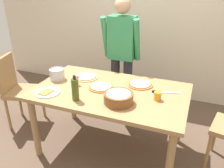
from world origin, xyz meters
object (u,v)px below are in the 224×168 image
object	(u,v)px
dining_table	(110,98)
plate_with_slice	(47,92)
pizza_second_cooked	(140,84)
steel_pot	(57,74)
pizza_raw_on_board	(86,77)
salt_shaker	(77,81)
popcorn_bowl	(119,97)
cup_orange	(158,96)
person_cook	(122,52)
chef_knife	(163,92)
olive_oil_bottle	(75,89)
chair_wooden_left	(17,87)
pizza_cooked_on_tray	(101,87)

from	to	relation	value
dining_table	plate_with_slice	size ratio (longest dim) A/B	6.15
pizza_second_cooked	steel_pot	xyz separation A→B (m)	(-0.93, -0.20, 0.06)
pizza_raw_on_board	salt_shaker	size ratio (longest dim) A/B	2.65
pizza_second_cooked	popcorn_bowl	world-z (taller)	popcorn_bowl
cup_orange	salt_shaker	distance (m)	0.88
person_cook	chef_knife	distance (m)	0.92
popcorn_bowl	steel_pot	world-z (taller)	steel_pot
person_cook	pizza_second_cooked	xyz separation A→B (m)	(0.40, -0.52, -0.17)
plate_with_slice	pizza_raw_on_board	bearing A→B (deg)	68.84
pizza_raw_on_board	olive_oil_bottle	size ratio (longest dim) A/B	1.10
popcorn_bowl	steel_pot	distance (m)	0.88
chair_wooden_left	olive_oil_bottle	distance (m)	1.19
olive_oil_bottle	chef_knife	bearing A→B (deg)	31.18
steel_pot	cup_orange	size ratio (longest dim) A/B	2.04
pizza_raw_on_board	pizza_second_cooked	world-z (taller)	same
dining_table	chef_knife	size ratio (longest dim) A/B	5.60
pizza_raw_on_board	pizza_second_cooked	size ratio (longest dim) A/B	1.01
chef_knife	salt_shaker	bearing A→B (deg)	-169.93
chair_wooden_left	plate_with_slice	world-z (taller)	chair_wooden_left
chair_wooden_left	pizza_cooked_on_tray	xyz separation A→B (m)	(1.20, -0.02, 0.23)
chair_wooden_left	steel_pot	bearing A→B (deg)	-0.77
pizza_raw_on_board	chef_knife	xyz separation A→B (m)	(0.91, -0.05, -0.00)
chair_wooden_left	cup_orange	size ratio (longest dim) A/B	11.18
popcorn_bowl	salt_shaker	bearing A→B (deg)	160.20
pizza_second_cooked	steel_pot	distance (m)	0.95
steel_pot	chef_knife	size ratio (longest dim) A/B	0.61
steel_pot	chef_knife	world-z (taller)	steel_pot
salt_shaker	dining_table	bearing A→B (deg)	2.27
person_cook	popcorn_bowl	size ratio (longest dim) A/B	5.79
pizza_cooked_on_tray	popcorn_bowl	world-z (taller)	popcorn_bowl
olive_oil_bottle	chef_knife	world-z (taller)	olive_oil_bottle
dining_table	pizza_cooked_on_tray	size ratio (longest dim) A/B	5.81
plate_with_slice	salt_shaker	xyz separation A→B (m)	(0.20, 0.28, 0.04)
pizza_raw_on_board	popcorn_bowl	world-z (taller)	popcorn_bowl
pizza_cooked_on_tray	plate_with_slice	bearing A→B (deg)	-145.79
chef_knife	cup_orange	bearing A→B (deg)	-96.88
person_cook	steel_pot	distance (m)	0.90
person_cook	cup_orange	size ratio (longest dim) A/B	19.06
chair_wooden_left	olive_oil_bottle	bearing A→B (deg)	-18.23
pizza_raw_on_board	dining_table	bearing A→B (deg)	-27.21
popcorn_bowl	salt_shaker	world-z (taller)	popcorn_bowl
pizza_second_cooked	popcorn_bowl	bearing A→B (deg)	-101.25
person_cook	popcorn_bowl	xyz separation A→B (m)	(0.31, -0.97, -0.12)
plate_with_slice	steel_pot	distance (m)	0.35
chair_wooden_left	pizza_raw_on_board	world-z (taller)	chair_wooden_left
cup_orange	pizza_cooked_on_tray	bearing A→B (deg)	175.77
pizza_raw_on_board	olive_oil_bottle	distance (m)	0.54
pizza_cooked_on_tray	chair_wooden_left	bearing A→B (deg)	178.88
salt_shaker	person_cook	bearing A→B (deg)	72.46
pizza_raw_on_board	plate_with_slice	size ratio (longest dim) A/B	1.08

